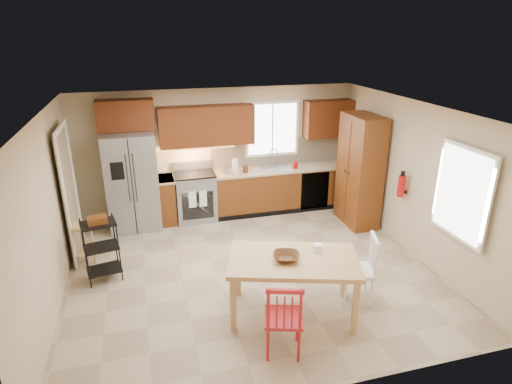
{
  "coord_description": "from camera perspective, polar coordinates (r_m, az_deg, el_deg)",
  "views": [
    {
      "loc": [
        -1.46,
        -5.63,
        3.56
      ],
      "look_at": [
        0.19,
        0.4,
        1.15
      ],
      "focal_mm": 30.0,
      "sensor_mm": 36.0,
      "label": 1
    }
  ],
  "objects": [
    {
      "name": "bar_stool",
      "position": [
        7.31,
        -21.97,
        -6.58
      ],
      "size": [
        0.45,
        0.45,
        0.71
      ],
      "primitive_type": null,
      "rotation": [
        0.0,
        0.0,
        0.41
      ],
      "color": "tan",
      "rests_on": "floor"
    },
    {
      "name": "range_stove",
      "position": [
        8.46,
        -8.07,
        -0.65
      ],
      "size": [
        0.76,
        0.63,
        0.92
      ],
      "primitive_type": "cube",
      "color": "gray",
      "rests_on": "floor"
    },
    {
      "name": "floor",
      "position": [
        6.82,
        -0.67,
        -10.39
      ],
      "size": [
        5.5,
        5.5,
        0.0
      ],
      "primitive_type": "plane",
      "color": "tan",
      "rests_on": "ground"
    },
    {
      "name": "canister_steel",
      "position": [
        8.33,
        -4.13,
        3.06
      ],
      "size": [
        0.11,
        0.11,
        0.18
      ],
      "primitive_type": "cylinder",
      "color": "gray",
      "rests_on": "base_cabinet_run"
    },
    {
      "name": "soap_bottle",
      "position": [
        8.66,
        5.27,
        3.76
      ],
      "size": [
        0.09,
        0.09,
        0.19
      ],
      "primitive_type": "imported",
      "color": "#B10C0D",
      "rests_on": "base_cabinet_run"
    },
    {
      "name": "refrigerator",
      "position": [
        8.2,
        -16.15,
        1.36
      ],
      "size": [
        0.92,
        0.75,
        1.82
      ],
      "primitive_type": "cube",
      "color": "gray",
      "rests_on": "floor"
    },
    {
      "name": "base_cabinet_narrow",
      "position": [
        8.43,
        -11.78,
        -1.03
      ],
      "size": [
        0.3,
        0.6,
        0.9
      ],
      "primitive_type": "cube",
      "color": "brown",
      "rests_on": "floor"
    },
    {
      "name": "upper_left_block",
      "position": [
        8.23,
        -6.6,
        8.77
      ],
      "size": [
        1.8,
        0.35,
        0.75
      ],
      "primitive_type": "cube",
      "color": "#5F290F",
      "rests_on": "wall_back"
    },
    {
      "name": "dishwasher",
      "position": [
        8.8,
        7.84,
        0.18
      ],
      "size": [
        0.6,
        0.02,
        0.78
      ],
      "primitive_type": "cube",
      "color": "black",
      "rests_on": "floor"
    },
    {
      "name": "undercab_glow",
      "position": [
        8.26,
        -8.52,
        5.9
      ],
      "size": [
        1.6,
        0.3,
        0.01
      ],
      "primitive_type": "cube",
      "color": "#FFBF66",
      "rests_on": "wall_back"
    },
    {
      "name": "ceiling",
      "position": [
        5.91,
        -0.77,
        10.75
      ],
      "size": [
        5.5,
        5.0,
        0.02
      ],
      "primitive_type": "cube",
      "color": "silver",
      "rests_on": "ground"
    },
    {
      "name": "sink",
      "position": [
        8.67,
        2.65,
        2.91
      ],
      "size": [
        0.62,
        0.46,
        0.16
      ],
      "primitive_type": "cube",
      "color": "gray",
      "rests_on": "base_cabinet_run"
    },
    {
      "name": "doorway",
      "position": [
        7.47,
        -23.66,
        -0.41
      ],
      "size": [
        0.04,
        0.95,
        2.1
      ],
      "primitive_type": "cube",
      "color": "#8C7A59",
      "rests_on": "wall_left"
    },
    {
      "name": "backsplash",
      "position": [
        8.89,
        3.29,
        5.49
      ],
      "size": [
        2.92,
        0.03,
        0.55
      ],
      "primitive_type": "cube",
      "color": "beige",
      "rests_on": "wall_back"
    },
    {
      "name": "chair_red",
      "position": [
        5.08,
        3.7,
        -16.19
      ],
      "size": [
        0.57,
        0.57,
        0.97
      ],
      "primitive_type": null,
      "rotation": [
        0.0,
        0.0,
        -0.31
      ],
      "color": "#AF1B20",
      "rests_on": "floor"
    },
    {
      "name": "base_cabinet_run",
      "position": [
        8.86,
        3.77,
        0.49
      ],
      "size": [
        2.92,
        0.6,
        0.9
      ],
      "primitive_type": "cube",
      "color": "brown",
      "rests_on": "floor"
    },
    {
      "name": "wall_left",
      "position": [
        6.22,
        -26.08,
        -3.0
      ],
      "size": [
        0.02,
        5.0,
        2.5
      ],
      "primitive_type": "cube",
      "color": "#CCB793",
      "rests_on": "ground"
    },
    {
      "name": "dining_table",
      "position": [
        5.73,
        4.93,
        -12.46
      ],
      "size": [
        1.85,
        1.38,
        0.8
      ],
      "primitive_type": null,
      "rotation": [
        0.0,
        0.0,
        -0.31
      ],
      "color": "tan",
      "rests_on": "floor"
    },
    {
      "name": "canister_wood",
      "position": [
        8.39,
        -1.41,
        3.1
      ],
      "size": [
        0.1,
        0.1,
        0.14
      ],
      "primitive_type": "cylinder",
      "color": "#4F2C15",
      "rests_on": "base_cabinet_run"
    },
    {
      "name": "pantry",
      "position": [
        8.25,
        13.66,
        2.76
      ],
      "size": [
        0.5,
        0.95,
        2.1
      ],
      "primitive_type": "cube",
      "color": "brown",
      "rests_on": "floor"
    },
    {
      "name": "wall_back",
      "position": [
        8.58,
        -4.97,
        5.37
      ],
      "size": [
        5.5,
        0.02,
        2.5
      ],
      "primitive_type": "cube",
      "color": "#CCB793",
      "rests_on": "ground"
    },
    {
      "name": "wall_front",
      "position": [
        4.16,
        8.28,
        -12.94
      ],
      "size": [
        5.5,
        0.02,
        2.5
      ],
      "primitive_type": "cube",
      "color": "#CCB793",
      "rests_on": "ground"
    },
    {
      "name": "upper_over_fridge",
      "position": [
        8.09,
        -17.01,
        9.78
      ],
      "size": [
        1.0,
        0.35,
        0.55
      ],
      "primitive_type": "cube",
      "color": "#5F290F",
      "rests_on": "wall_back"
    },
    {
      "name": "window_back",
      "position": [
        8.72,
        2.17,
        8.41
      ],
      "size": [
        1.12,
        0.04,
        1.12
      ],
      "primitive_type": "cube",
      "color": "white",
      "rests_on": "wall_back"
    },
    {
      "name": "utility_cart",
      "position": [
        6.76,
        -19.89,
        -7.32
      ],
      "size": [
        0.55,
        0.47,
        0.97
      ],
      "primitive_type": null,
      "rotation": [
        0.0,
        0.0,
        0.19
      ],
      "color": "black",
      "rests_on": "floor"
    },
    {
      "name": "chair_white",
      "position": [
        6.08,
        13.36,
        -9.96
      ],
      "size": [
        0.57,
        0.57,
        0.97
      ],
      "primitive_type": null,
      "rotation": [
        0.0,
        0.0,
        1.26
      ],
      "color": "white",
      "rests_on": "floor"
    },
    {
      "name": "window_right",
      "position": [
        6.46,
        25.8,
        -0.18
      ],
      "size": [
        0.04,
        1.02,
        1.32
      ],
      "primitive_type": "cube",
      "color": "white",
      "rests_on": "wall_right"
    },
    {
      "name": "table_jar",
      "position": [
        5.7,
        8.15,
        -7.58
      ],
      "size": [
        0.16,
        0.16,
        0.15
      ],
      "primitive_type": "cylinder",
      "rotation": [
        0.0,
        0.0,
        -0.31
      ],
      "color": "white",
      "rests_on": "dining_table"
    },
    {
      "name": "paper_towel",
      "position": [
        8.36,
        -2.79,
        3.5
      ],
      "size": [
        0.12,
        0.12,
        0.28
      ],
      "primitive_type": "cylinder",
      "color": "white",
      "rests_on": "base_cabinet_run"
    },
    {
      "name": "upper_right_block",
      "position": [
        8.95,
        9.63,
        9.61
      ],
      "size": [
        1.0,
        0.35,
        0.75
      ],
      "primitive_type": "cube",
      "color": "#5F290F",
      "rests_on": "wall_back"
    },
    {
      "name": "table_bowl",
      "position": [
        5.48,
        4.04,
        -9.04
      ],
      "size": [
        0.42,
        0.42,
        0.08
      ],
      "primitive_type": "imported",
      "rotation": [
        0.0,
        0.0,
        -0.31
      ],
      "color": "#4F2C15",
      "rests_on": "dining_table"
    },
    {
      "name": "fire_extinguisher",
      "position": [
        7.5,
        18.82,
        0.75
      ],
      "size": [
        0.12,
        0.12,
        0.36
      ],
      "primitive_type": "cylinder",
      "color": "#B10C0D",
      "rests_on": "wall_right"
    },
    {
      "name": "wall_right",
      "position": [
        7.4,
        20.35,
        1.53
      ],
      "size": [
        0.02,
        5.0,
        2.5
      ],
      "primitive_type": "cube",
      "color": "#CCB793",
      "rests_on": "ground"
    }
  ]
}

